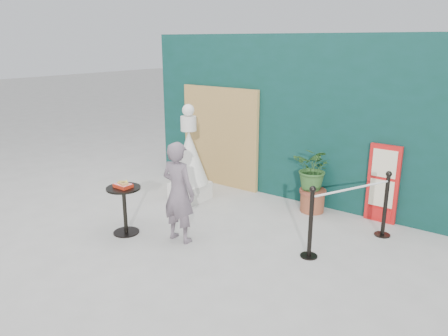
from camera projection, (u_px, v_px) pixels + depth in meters
The scene contains 10 objects.
ground at pixel (172, 257), 6.06m from camera, with size 60.00×60.00×0.00m, color #ADAAA5.
back_wall at pixel (287, 118), 8.05m from camera, with size 6.00×0.30×3.00m, color #0B3229.
bamboo_fence at pixel (220, 137), 8.84m from camera, with size 1.80×0.08×2.00m, color tan.
woman at pixel (178, 192), 6.36m from camera, with size 0.55×0.36×1.51m, color slate.
menu_board at pixel (383, 184), 7.05m from camera, with size 0.50×0.07×1.30m.
statue at pixel (189, 162), 8.03m from camera, with size 0.70×0.70×1.80m.
cafe_table at pixel (124, 203), 6.66m from camera, with size 0.52×0.52×0.75m.
food_basket at pixel (123, 185), 6.58m from camera, with size 0.26×0.19×0.11m.
planter at pixel (314, 175), 7.47m from camera, with size 0.68×0.59×1.16m.
stanchion_barrier at pixel (350, 214), 6.24m from camera, with size 0.84×1.54×1.03m.
Camera 1 is at (3.84, -3.95, 2.89)m, focal length 35.00 mm.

